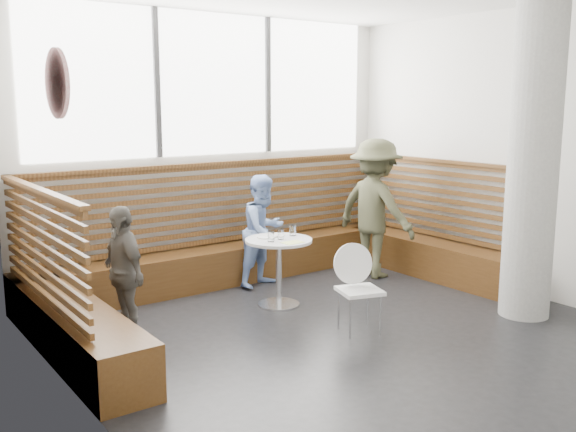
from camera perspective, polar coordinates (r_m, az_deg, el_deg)
room at (r=5.82m, az=5.78°, el=4.44°), size 5.00×5.00×3.20m
booth at (r=7.42m, az=-3.51°, el=-3.66°), size 5.00×2.50×1.44m
concrete_column at (r=6.83m, az=20.97°, el=4.65°), size 0.50×0.50×3.20m
wall_art at (r=4.92m, az=-19.85°, el=11.03°), size 0.03×0.50×0.50m
cafe_table at (r=6.86m, az=-0.84°, el=-3.76°), size 0.72×0.72×0.74m
cafe_chair at (r=6.17m, az=6.00°, el=-5.80°), size 0.40×0.39×0.83m
adult_man at (r=8.04m, az=7.78°, el=0.67°), size 0.78×1.19×1.73m
child_back at (r=7.60m, az=-2.16°, el=-1.32°), size 0.76×0.67×1.33m
child_left at (r=6.12m, az=-14.45°, el=-4.87°), size 0.33×0.74×1.25m
plate_near at (r=6.87m, az=-1.96°, el=-1.89°), size 0.20×0.20×0.01m
plate_far at (r=6.97m, az=-1.10°, el=-1.71°), size 0.21×0.21×0.01m
glass_left at (r=6.68m, az=-1.52°, el=-1.82°), size 0.07×0.07×0.11m
glass_mid at (r=6.79m, az=-0.65°, el=-1.64°), size 0.07×0.07×0.11m
glass_right at (r=6.98m, az=0.43°, el=-1.28°), size 0.07×0.07×0.11m
menu_card at (r=6.64m, az=0.40°, el=-2.36°), size 0.23×0.16×0.00m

